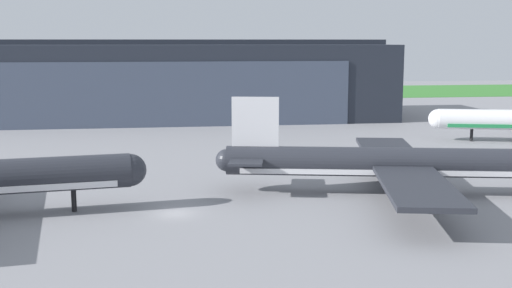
% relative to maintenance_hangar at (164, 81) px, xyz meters
% --- Properties ---
extents(ground_plane, '(440.00, 440.00, 0.00)m').
position_rel_maintenance_hangar_xyz_m(ground_plane, '(1.22, -89.01, -9.01)').
color(ground_plane, gray).
extents(grass_field_strip, '(440.00, 56.00, 0.08)m').
position_rel_maintenance_hangar_xyz_m(grass_field_strip, '(1.22, 74.55, -8.97)').
color(grass_field_strip, '#397E31').
rests_on(grass_field_strip, ground_plane).
extents(maintenance_hangar, '(108.17, 33.58, 18.95)m').
position_rel_maintenance_hangar_xyz_m(maintenance_hangar, '(0.00, 0.00, 0.00)').
color(maintenance_hangar, '#232833').
rests_on(maintenance_hangar, ground_plane).
extents(airliner_near_left, '(46.70, 43.14, 11.90)m').
position_rel_maintenance_hangar_xyz_m(airliner_near_left, '(29.39, -83.82, -5.15)').
color(airliner_near_left, '#282B33').
rests_on(airliner_near_left, ground_plane).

